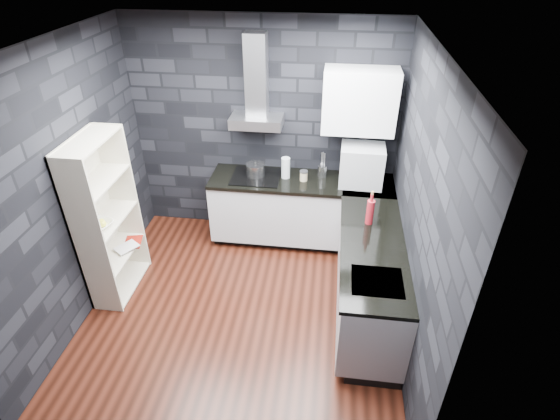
% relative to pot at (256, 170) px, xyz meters
% --- Properties ---
extents(ground, '(3.20, 3.20, 0.00)m').
position_rel_pot_xyz_m(ground, '(0.06, -1.33, -0.98)').
color(ground, '#3F180E').
extents(ceiling, '(3.20, 3.20, 0.00)m').
position_rel_pot_xyz_m(ceiling, '(0.06, -1.33, 1.72)').
color(ceiling, white).
extents(wall_back, '(3.20, 0.05, 2.70)m').
position_rel_pot_xyz_m(wall_back, '(0.06, 0.30, 0.37)').
color(wall_back, black).
rests_on(wall_back, ground).
extents(wall_front, '(3.20, 0.05, 2.70)m').
position_rel_pot_xyz_m(wall_front, '(0.06, -2.95, 0.37)').
color(wall_front, black).
rests_on(wall_front, ground).
extents(wall_left, '(0.05, 3.20, 2.70)m').
position_rel_pot_xyz_m(wall_left, '(-1.56, -1.33, 0.37)').
color(wall_left, black).
rests_on(wall_left, ground).
extents(wall_right, '(0.05, 3.20, 2.70)m').
position_rel_pot_xyz_m(wall_right, '(1.69, -1.33, 0.37)').
color(wall_right, black).
rests_on(wall_right, ground).
extents(toekick_back, '(2.18, 0.50, 0.10)m').
position_rel_pot_xyz_m(toekick_back, '(0.56, 0.01, -0.93)').
color(toekick_back, black).
rests_on(toekick_back, ground).
extents(toekick_right, '(0.50, 1.78, 0.10)m').
position_rel_pot_xyz_m(toekick_right, '(1.40, -1.23, -0.93)').
color(toekick_right, black).
rests_on(toekick_right, ground).
extents(counter_back_cab, '(2.20, 0.60, 0.76)m').
position_rel_pot_xyz_m(counter_back_cab, '(0.56, -0.03, -0.50)').
color(counter_back_cab, silver).
rests_on(counter_back_cab, ground).
extents(counter_right_cab, '(0.60, 1.80, 0.76)m').
position_rel_pot_xyz_m(counter_right_cab, '(1.36, -1.23, -0.50)').
color(counter_right_cab, silver).
rests_on(counter_right_cab, ground).
extents(counter_back_top, '(2.20, 0.62, 0.04)m').
position_rel_pot_xyz_m(counter_back_top, '(0.56, -0.04, -0.10)').
color(counter_back_top, black).
rests_on(counter_back_top, counter_back_cab).
extents(counter_right_top, '(0.62, 1.80, 0.04)m').
position_rel_pot_xyz_m(counter_right_top, '(1.35, -1.23, -0.10)').
color(counter_right_top, black).
rests_on(counter_right_top, counter_right_cab).
extents(counter_corner_top, '(0.62, 0.62, 0.04)m').
position_rel_pot_xyz_m(counter_corner_top, '(1.36, -0.03, -0.10)').
color(counter_corner_top, black).
rests_on(counter_corner_top, counter_right_cab).
extents(hood_body, '(0.60, 0.34, 0.12)m').
position_rel_pot_xyz_m(hood_body, '(0.01, 0.10, 0.58)').
color(hood_body, '#A4A5A9').
rests_on(hood_body, wall_back).
extents(hood_chimney, '(0.24, 0.20, 0.90)m').
position_rel_pot_xyz_m(hood_chimney, '(0.01, 0.17, 1.09)').
color(hood_chimney, '#A4A5A9').
rests_on(hood_chimney, hood_body).
extents(upper_cabinet, '(0.80, 0.35, 0.70)m').
position_rel_pot_xyz_m(upper_cabinet, '(1.16, 0.10, 0.87)').
color(upper_cabinet, white).
rests_on(upper_cabinet, wall_back).
extents(cooktop, '(0.58, 0.50, 0.01)m').
position_rel_pot_xyz_m(cooktop, '(0.01, -0.03, -0.07)').
color(cooktop, black).
rests_on(cooktop, counter_back_top).
extents(sink_rim, '(0.44, 0.40, 0.01)m').
position_rel_pot_xyz_m(sink_rim, '(1.36, -1.73, -0.08)').
color(sink_rim, '#A4A5A9').
rests_on(sink_rim, counter_right_top).
extents(pot, '(0.23, 0.23, 0.13)m').
position_rel_pot_xyz_m(pot, '(0.00, 0.00, 0.00)').
color(pot, '#AFB0B4').
rests_on(pot, cooktop).
extents(glass_vase, '(0.11, 0.11, 0.26)m').
position_rel_pot_xyz_m(glass_vase, '(0.37, 0.01, 0.05)').
color(glass_vase, silver).
rests_on(glass_vase, counter_back_top).
extents(storage_jar, '(0.11, 0.11, 0.11)m').
position_rel_pot_xyz_m(storage_jar, '(0.59, -0.04, -0.02)').
color(storage_jar, tan).
rests_on(storage_jar, counter_back_top).
extents(utensil_crock, '(0.11, 0.11, 0.15)m').
position_rel_pot_xyz_m(utensil_crock, '(0.80, 0.09, -0.01)').
color(utensil_crock, '#AFB0B4').
rests_on(utensil_crock, counter_back_top).
extents(appliance_garage, '(0.50, 0.39, 0.49)m').
position_rel_pot_xyz_m(appliance_garage, '(1.25, -0.02, 0.15)').
color(appliance_garage, '#AFB2B6').
rests_on(appliance_garage, counter_back_top).
extents(red_bottle, '(0.10, 0.10, 0.26)m').
position_rel_pot_xyz_m(red_bottle, '(1.32, -0.85, 0.05)').
color(red_bottle, maroon).
rests_on(red_bottle, counter_right_top).
extents(bookshelf, '(0.39, 0.82, 1.80)m').
position_rel_pot_xyz_m(bookshelf, '(-1.36, -1.14, -0.08)').
color(bookshelf, beige).
rests_on(bookshelf, ground).
extents(fruit_bowl, '(0.30, 0.30, 0.06)m').
position_rel_pot_xyz_m(fruit_bowl, '(-1.36, -1.28, -0.04)').
color(fruit_bowl, white).
rests_on(fruit_bowl, bookshelf).
extents(book_red, '(0.19, 0.07, 0.25)m').
position_rel_pot_xyz_m(book_red, '(-1.34, -0.95, -0.41)').
color(book_red, maroon).
rests_on(book_red, bookshelf).
extents(book_second, '(0.15, 0.12, 0.24)m').
position_rel_pot_xyz_m(book_second, '(-1.34, -1.01, -0.38)').
color(book_second, '#B2B2B2').
rests_on(book_second, bookshelf).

